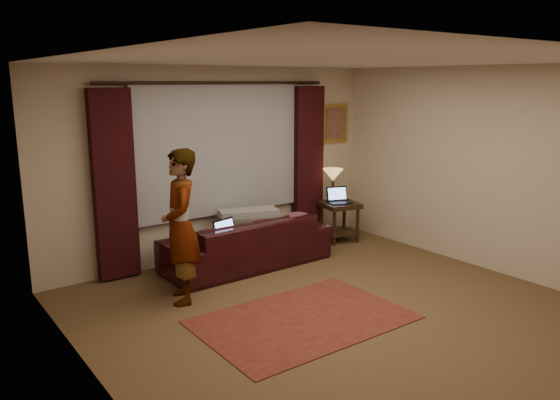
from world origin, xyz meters
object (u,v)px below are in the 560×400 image
(laptop_sofa, at_px, (232,231))
(end_table, at_px, (339,222))
(sofa, at_px, (247,233))
(person, at_px, (181,227))
(tiffany_lamp, at_px, (333,185))
(laptop_table, at_px, (340,196))

(laptop_sofa, distance_m, end_table, 2.17)
(sofa, height_order, laptop_sofa, sofa)
(end_table, bearing_deg, person, -166.70)
(sofa, relative_size, person, 1.31)
(sofa, distance_m, tiffany_lamp, 1.83)
(sofa, height_order, end_table, sofa)
(laptop_sofa, relative_size, tiffany_lamp, 0.76)
(laptop_sofa, distance_m, laptop_table, 2.11)
(laptop_sofa, bearing_deg, end_table, -5.36)
(end_table, distance_m, tiffany_lamp, 0.57)
(laptop_sofa, xyz_separation_m, tiffany_lamp, (2.11, 0.49, 0.27))
(end_table, height_order, laptop_table, laptop_table)
(end_table, xyz_separation_m, person, (-2.99, -0.71, 0.55))
(tiffany_lamp, bearing_deg, laptop_sofa, -166.92)
(end_table, bearing_deg, tiffany_lamp, 94.81)
(end_table, bearing_deg, sofa, -175.61)
(sofa, bearing_deg, tiffany_lamp, -171.43)
(laptop_sofa, bearing_deg, tiffany_lamp, -1.27)
(sofa, xyz_separation_m, tiffany_lamp, (1.76, 0.29, 0.40))
(sofa, relative_size, tiffany_lamp, 4.49)
(sofa, bearing_deg, end_table, -176.41)
(end_table, height_order, person, person)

